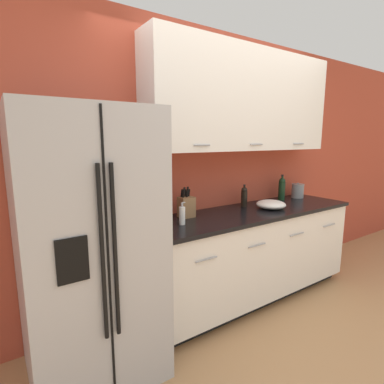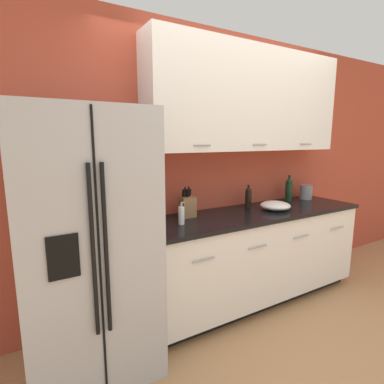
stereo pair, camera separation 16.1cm
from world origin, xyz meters
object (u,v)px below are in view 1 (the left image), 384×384
refrigerator (89,247)px  wine_bottle (282,188)px  knife_block (186,206)px  mixing_bowl (271,204)px  steel_canister (298,191)px  soap_dispenser (182,215)px  oil_bottle (244,196)px

refrigerator → wine_bottle: refrigerator is taller
refrigerator → knife_block: bearing=13.9°
wine_bottle → mixing_bowl: size_ratio=1.00×
steel_canister → mixing_bowl: (-0.70, -0.21, -0.04)m
steel_canister → mixing_bowl: size_ratio=0.62×
soap_dispenser → oil_bottle: size_ratio=0.80×
refrigerator → wine_bottle: bearing=6.6°
refrigerator → soap_dispenser: size_ratio=9.72×
knife_block → steel_canister: (1.58, 0.01, -0.01)m
steel_canister → refrigerator: bearing=-174.5°
wine_bottle → oil_bottle: size_ratio=1.26×
wine_bottle → oil_bottle: (-0.60, -0.01, -0.03)m
steel_canister → mixing_bowl: bearing=-163.2°
oil_bottle → steel_canister: (0.86, -0.01, -0.02)m
knife_block → refrigerator: bearing=-166.1°
soap_dispenser → wine_bottle: bearing=8.1°
refrigerator → soap_dispenser: refrigerator is taller
oil_bottle → soap_dispenser: bearing=-167.3°
knife_block → soap_dispenser: bearing=-131.3°
wine_bottle → knife_block: bearing=-178.6°
oil_bottle → knife_block: bearing=-178.4°
wine_bottle → soap_dispenser: 1.49m
knife_block → wine_bottle: bearing=1.4°
knife_block → soap_dispenser: size_ratio=1.51×
mixing_bowl → oil_bottle: bearing=126.3°
refrigerator → wine_bottle: 2.25m
refrigerator → oil_bottle: refrigerator is taller
refrigerator → knife_block: refrigerator is taller
soap_dispenser → knife_block: bearing=48.7°
wine_bottle → refrigerator: bearing=-173.4°
soap_dispenser → mixing_bowl: size_ratio=0.63×
wine_bottle → oil_bottle: 0.60m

